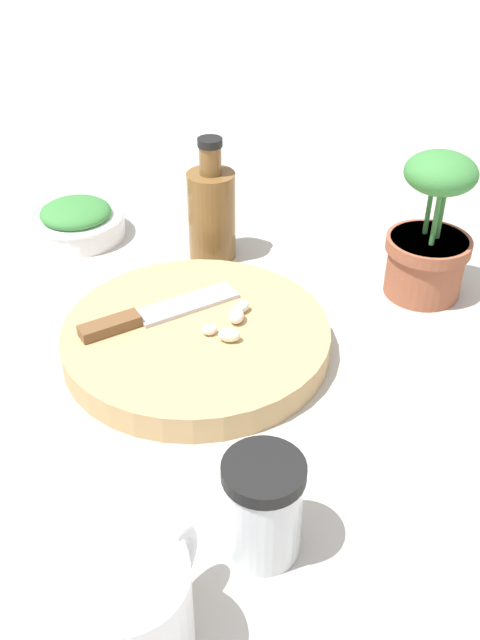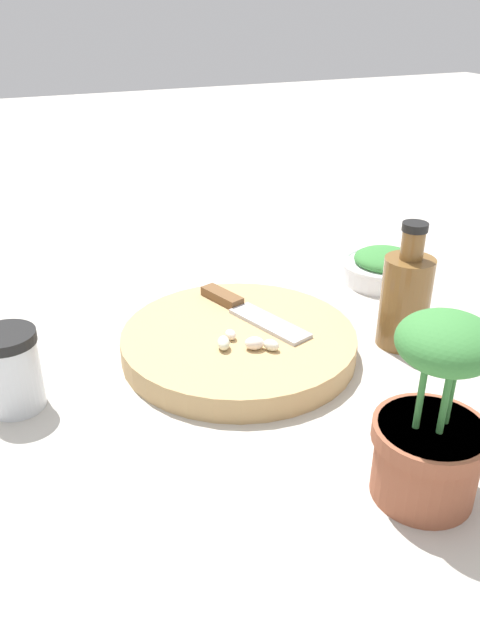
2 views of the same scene
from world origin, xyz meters
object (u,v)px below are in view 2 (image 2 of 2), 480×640
Objects in this scene: spice_jar at (11,370)px; oil_bottle at (405,298)px; chef_knife at (245,310)px; garlic_cloves at (245,342)px; cutting_board at (239,343)px; potted_herb at (432,425)px; herb_bowl at (385,267)px.

spice_jar is 0.56× the size of oil_bottle.
chef_knife is 0.09m from garlic_cloves.
potted_herb is at bearing 100.66° from cutting_board.
oil_bottle reaches higher than chef_knife.
chef_knife is (-0.03, -0.05, 0.02)m from cutting_board.
potted_herb is at bearing 57.76° from oil_bottle.
potted_herb reaches higher than oil_bottle.
potted_herb is at bearing 76.26° from chef_knife.
garlic_cloves is 0.54× the size of herb_bowl.
oil_bottle is at bearing 61.02° from herb_bowl.
potted_herb is at bearing 138.40° from spice_jar.
spice_jar is at bearing -6.32° from oil_bottle.
chef_knife is 0.29m from herb_bowl.
chef_knife is 0.35m from potted_herb.
herb_bowl is 0.21m from oil_bottle.
garlic_cloves is at bearing -5.41° from oil_bottle.
potted_herb reaches higher than herb_bowl.
spice_jar is (0.27, 0.01, 0.03)m from cutting_board.
potted_herb is at bearing 59.12° from herb_bowl.
spice_jar reaches higher than garlic_cloves.
herb_bowl is at bearing 176.55° from chef_knife.
garlic_cloves is 0.35m from herb_bowl.
oil_bottle reaches higher than cutting_board.
chef_knife is at bearing -170.27° from spice_jar.
oil_bottle is at bearing -122.24° from potted_herb.
cutting_board is 0.28m from spice_jar.
garlic_cloves is 0.39× the size of potted_herb.
herb_bowl reaches higher than garlic_cloves.
cutting_board is 0.33m from herb_bowl.
oil_bottle is 0.90× the size of potted_herb.
cutting_board is 0.22m from oil_bottle.
oil_bottle is at bearing 131.22° from chef_knife.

